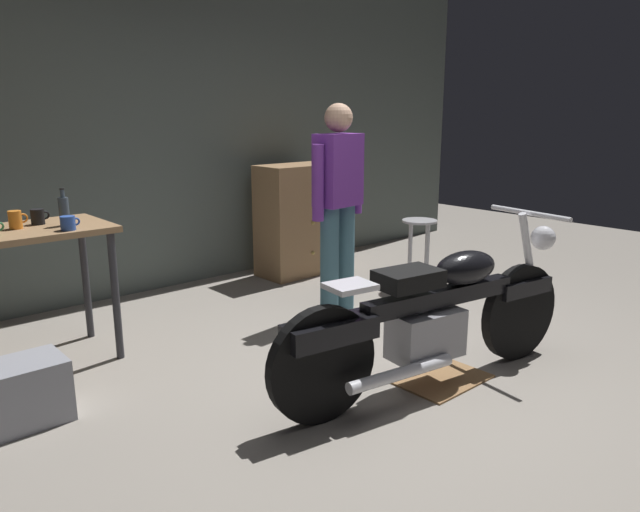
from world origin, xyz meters
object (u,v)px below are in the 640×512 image
object	(u,v)px
person_standing	(338,200)
mug_blue_enamel	(68,223)
mug_orange_travel	(16,220)
mug_black_matte	(38,217)
bottle	(64,211)
storage_bin	(22,393)
shop_stool	(419,235)
wooden_dresser	(298,220)
motorcycle	(435,314)

from	to	relation	value
person_standing	mug_blue_enamel	size ratio (longest dim) A/B	14.04
mug_orange_travel	mug_black_matte	xyz separation A→B (m)	(0.15, 0.07, -0.01)
person_standing	bottle	distance (m)	2.01
storage_bin	mug_blue_enamel	bearing A→B (deg)	46.27
shop_stool	storage_bin	size ratio (longest dim) A/B	1.45
person_standing	bottle	world-z (taller)	person_standing
storage_bin	mug_orange_travel	size ratio (longest dim) A/B	3.82
wooden_dresser	mug_blue_enamel	distance (m)	2.68
wooden_dresser	shop_stool	bearing A→B (deg)	-65.51
motorcycle	mug_black_matte	size ratio (longest dim) A/B	18.64
shop_stool	mug_blue_enamel	bearing A→B (deg)	174.62
wooden_dresser	mug_black_matte	bearing A→B (deg)	-168.63
storage_bin	mug_black_matte	xyz separation A→B (m)	(0.42, 0.84, 0.78)
mug_orange_travel	shop_stool	bearing A→B (deg)	-9.48
shop_stool	mug_blue_enamel	size ratio (longest dim) A/B	5.38
shop_stool	wooden_dresser	bearing A→B (deg)	114.49
storage_bin	mug_blue_enamel	size ratio (longest dim) A/B	3.70
motorcycle	mug_orange_travel	distance (m)	2.63
mug_black_matte	mug_blue_enamel	xyz separation A→B (m)	(0.08, -0.32, -0.01)
storage_bin	mug_orange_travel	distance (m)	1.14
shop_stool	wooden_dresser	world-z (taller)	wooden_dresser
motorcycle	mug_orange_travel	xyz separation A→B (m)	(-1.71, 1.93, 0.51)
bottle	wooden_dresser	bearing A→B (deg)	15.40
storage_bin	mug_black_matte	size ratio (longest dim) A/B	3.77
shop_stool	person_standing	bearing A→B (deg)	-179.89
motorcycle	shop_stool	size ratio (longest dim) A/B	3.40
mug_blue_enamel	mug_orange_travel	bearing A→B (deg)	131.39
shop_stool	mug_blue_enamel	distance (m)	3.07
wooden_dresser	mug_black_matte	size ratio (longest dim) A/B	9.43
mug_orange_travel	mug_blue_enamel	bearing A→B (deg)	-48.61
shop_stool	bottle	world-z (taller)	bottle
wooden_dresser	storage_bin	xyz separation A→B (m)	(-3.01, -1.36, -0.38)
wooden_dresser	mug_blue_enamel	bearing A→B (deg)	-161.41
storage_bin	bottle	bearing A→B (deg)	52.01
person_standing	shop_stool	world-z (taller)	person_standing
bottle	shop_stool	bearing A→B (deg)	-8.52
mug_orange_travel	mug_blue_enamel	xyz separation A→B (m)	(0.23, -0.26, -0.01)
mug_black_matte	bottle	size ratio (longest dim) A/B	0.48
shop_stool	mug_black_matte	world-z (taller)	mug_black_matte
mug_black_matte	mug_blue_enamel	bearing A→B (deg)	-76.62
motorcycle	bottle	world-z (taller)	bottle
motorcycle	storage_bin	world-z (taller)	motorcycle
person_standing	bottle	bearing A→B (deg)	-20.37
shop_stool	wooden_dresser	xyz separation A→B (m)	(-0.51, 1.13, 0.05)
mug_orange_travel	mug_black_matte	distance (m)	0.16
mug_orange_travel	mug_blue_enamel	world-z (taller)	mug_orange_travel
shop_stool	mug_orange_travel	bearing A→B (deg)	170.52
mug_black_matte	wooden_dresser	bearing A→B (deg)	11.37
mug_blue_enamel	bottle	world-z (taller)	bottle
shop_stool	storage_bin	world-z (taller)	shop_stool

